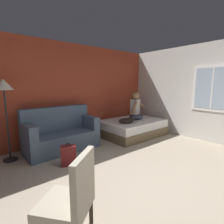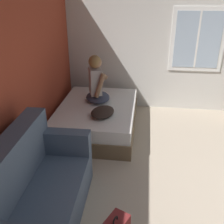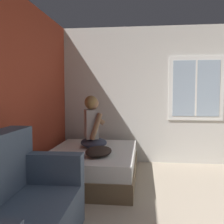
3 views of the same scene
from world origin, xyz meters
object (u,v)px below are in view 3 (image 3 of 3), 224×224
Objects in this scene: person_seated at (93,126)px; throw_pillow at (99,151)px; couch at (3,220)px; bed at (92,165)px; cell_phone at (108,152)px.

person_seated is 0.69m from throw_pillow.
couch is 3.58× the size of throw_pillow.
bed is 4.00× the size of throw_pillow.
person_seated is 6.08× the size of cell_phone.
cell_phone is at bearing -20.06° from throw_pillow.
throw_pillow is 3.33× the size of cell_phone.
person_seated reaches higher than bed.
throw_pillow is at bearing -13.95° from couch.
couch is at bearing 174.18° from person_seated.
couch reaches higher than cell_phone.
bed is 1.12× the size of couch.
cell_phone is at bearing -14.81° from couch.
bed is 13.34× the size of cell_phone.
bed is 0.39m from cell_phone.
person_seated is at bearing 121.33° from cell_phone.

